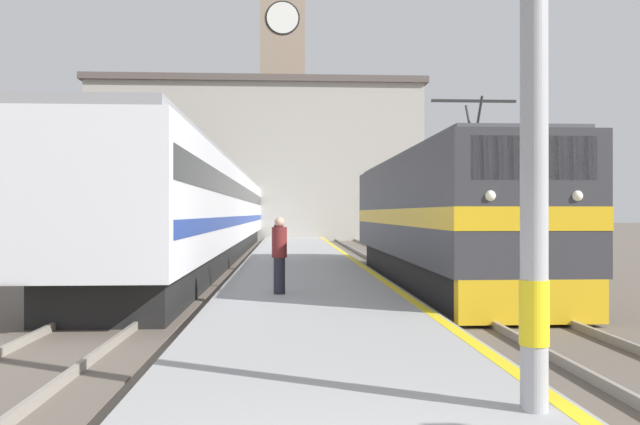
{
  "coord_description": "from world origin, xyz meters",
  "views": [
    {
      "loc": [
        -0.58,
        -3.13,
        2.09
      ],
      "look_at": [
        1.02,
        26.73,
        2.13
      ],
      "focal_mm": 35.0,
      "sensor_mm": 36.0,
      "label": 1
    }
  ],
  "objects_px": {
    "locomotive_train": "(437,218)",
    "clock_tower": "(283,86)",
    "passenger_train": "(216,211)",
    "person_on_platform": "(279,253)",
    "second_waiting_passenger": "(279,240)"
  },
  "relations": [
    {
      "from": "person_on_platform",
      "to": "clock_tower",
      "type": "relative_size",
      "value": 0.06
    },
    {
      "from": "locomotive_train",
      "to": "second_waiting_passenger",
      "type": "height_order",
      "value": "locomotive_train"
    },
    {
      "from": "second_waiting_passenger",
      "to": "clock_tower",
      "type": "distance_m",
      "value": 44.06
    },
    {
      "from": "locomotive_train",
      "to": "second_waiting_passenger",
      "type": "distance_m",
      "value": 6.53
    },
    {
      "from": "passenger_train",
      "to": "clock_tower",
      "type": "height_order",
      "value": "clock_tower"
    },
    {
      "from": "passenger_train",
      "to": "person_on_platform",
      "type": "bearing_deg",
      "value": -78.85
    },
    {
      "from": "locomotive_train",
      "to": "person_on_platform",
      "type": "bearing_deg",
      "value": -138.39
    },
    {
      "from": "person_on_platform",
      "to": "second_waiting_passenger",
      "type": "distance_m",
      "value": 8.52
    },
    {
      "from": "locomotive_train",
      "to": "clock_tower",
      "type": "height_order",
      "value": "clock_tower"
    },
    {
      "from": "locomotive_train",
      "to": "person_on_platform",
      "type": "height_order",
      "value": "locomotive_train"
    },
    {
      "from": "clock_tower",
      "to": "second_waiting_passenger",
      "type": "bearing_deg",
      "value": -89.84
    },
    {
      "from": "second_waiting_passenger",
      "to": "clock_tower",
      "type": "bearing_deg",
      "value": 90.16
    },
    {
      "from": "locomotive_train",
      "to": "passenger_train",
      "type": "height_order",
      "value": "locomotive_train"
    },
    {
      "from": "person_on_platform",
      "to": "clock_tower",
      "type": "height_order",
      "value": "clock_tower"
    },
    {
      "from": "passenger_train",
      "to": "person_on_platform",
      "type": "xyz_separation_m",
      "value": [
        3.24,
        -16.43,
        -1.01
      ]
    }
  ]
}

